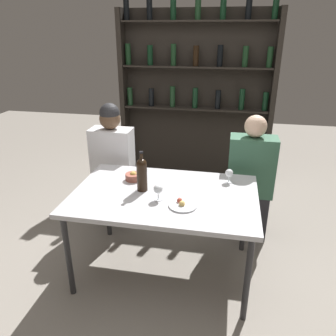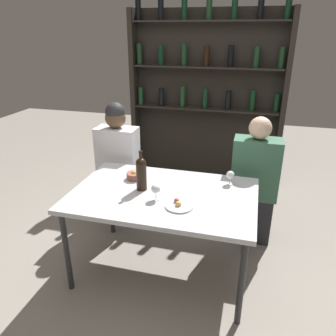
% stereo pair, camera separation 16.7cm
% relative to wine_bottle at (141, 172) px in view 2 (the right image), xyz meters
% --- Properties ---
extents(ground_plane, '(10.00, 10.00, 0.00)m').
position_rel_wine_bottle_xyz_m(ground_plane, '(0.18, -0.02, -0.87)').
color(ground_plane, gray).
extents(dining_table, '(1.40, 0.92, 0.72)m').
position_rel_wine_bottle_xyz_m(dining_table, '(0.18, -0.02, -0.20)').
color(dining_table, silver).
rests_on(dining_table, ground_plane).
extents(wine_rack_wall, '(1.93, 0.21, 2.23)m').
position_rel_wine_bottle_xyz_m(wine_rack_wall, '(0.18, 1.96, 0.30)').
color(wine_rack_wall, '#28231E').
rests_on(wine_rack_wall, ground_plane).
extents(wine_bottle, '(0.08, 0.08, 0.32)m').
position_rel_wine_bottle_xyz_m(wine_bottle, '(0.00, 0.00, 0.00)').
color(wine_bottle, black).
rests_on(wine_bottle, dining_table).
extents(wine_glass_0, '(0.07, 0.07, 0.12)m').
position_rel_wine_bottle_xyz_m(wine_glass_0, '(0.16, -0.13, -0.06)').
color(wine_glass_0, silver).
rests_on(wine_glass_0, dining_table).
extents(wine_glass_1, '(0.06, 0.06, 0.11)m').
position_rel_wine_bottle_xyz_m(wine_glass_1, '(0.65, 0.27, -0.07)').
color(wine_glass_1, silver).
rests_on(wine_glass_1, dining_table).
extents(food_plate_0, '(0.20, 0.20, 0.05)m').
position_rel_wine_bottle_xyz_m(food_plate_0, '(0.34, -0.19, -0.13)').
color(food_plate_0, silver).
rests_on(food_plate_0, dining_table).
extents(snack_bowl, '(0.13, 0.13, 0.07)m').
position_rel_wine_bottle_xyz_m(snack_bowl, '(-0.12, 0.17, -0.11)').
color(snack_bowl, '#995142').
rests_on(snack_bowl, dining_table).
extents(seated_person_left, '(0.40, 0.22, 1.25)m').
position_rel_wine_bottle_xyz_m(seated_person_left, '(-0.48, 0.65, -0.26)').
color(seated_person_left, '#26262B').
rests_on(seated_person_left, ground_plane).
extents(seated_person_right, '(0.42, 0.22, 1.20)m').
position_rel_wine_bottle_xyz_m(seated_person_right, '(0.85, 0.65, -0.31)').
color(seated_person_right, '#26262B').
rests_on(seated_person_right, ground_plane).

